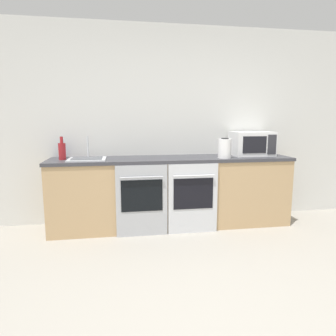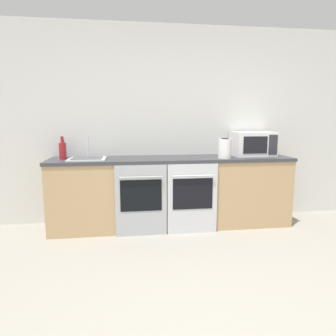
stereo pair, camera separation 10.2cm
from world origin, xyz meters
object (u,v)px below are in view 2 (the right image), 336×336
(kettle, at_px, (225,149))
(sink, at_px, (87,158))
(microwave, at_px, (253,144))
(oven_right, at_px, (192,198))
(bottle_blue, at_px, (64,150))
(oven_left, at_px, (141,200))
(bottle_red, at_px, (63,150))

(kettle, bearing_deg, sink, 176.23)
(microwave, xyz_separation_m, kettle, (-0.46, -0.23, -0.04))
(oven_right, relative_size, bottle_blue, 3.74)
(oven_left, bearing_deg, oven_right, 0.00)
(kettle, xyz_separation_m, sink, (-1.69, 0.11, -0.11))
(microwave, bearing_deg, oven_right, -156.82)
(oven_left, height_order, kettle, kettle)
(bottle_blue, bearing_deg, sink, -38.16)
(oven_right, bearing_deg, microwave, 23.18)
(oven_right, distance_m, bottle_red, 1.68)
(microwave, height_order, sink, microwave)
(microwave, bearing_deg, oven_left, -165.77)
(bottle_blue, height_order, kettle, kettle)
(oven_left, relative_size, oven_right, 1.00)
(sink, bearing_deg, kettle, -3.77)
(bottle_red, height_order, kettle, bottle_red)
(bottle_red, relative_size, kettle, 1.10)
(oven_right, relative_size, kettle, 3.39)
(oven_right, xyz_separation_m, sink, (-1.25, 0.27, 0.48))
(sink, bearing_deg, bottle_blue, 141.84)
(bottle_red, bearing_deg, oven_left, -18.82)
(bottle_red, bearing_deg, kettle, -4.65)
(oven_left, bearing_deg, bottle_blue, 151.49)
(microwave, distance_m, bottle_blue, 2.48)
(oven_right, bearing_deg, bottle_blue, 161.74)
(sink, bearing_deg, oven_right, -12.00)
(bottle_red, distance_m, kettle, 1.99)
(kettle, distance_m, sink, 1.70)
(bottle_red, height_order, sink, bottle_red)
(oven_right, height_order, bottle_red, bottle_red)
(oven_left, xyz_separation_m, bottle_blue, (-0.96, 0.52, 0.55))
(oven_left, bearing_deg, bottle_red, 161.18)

